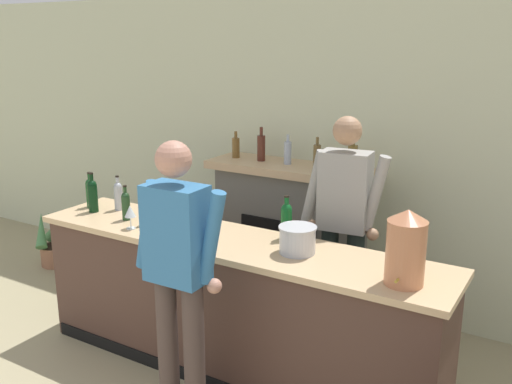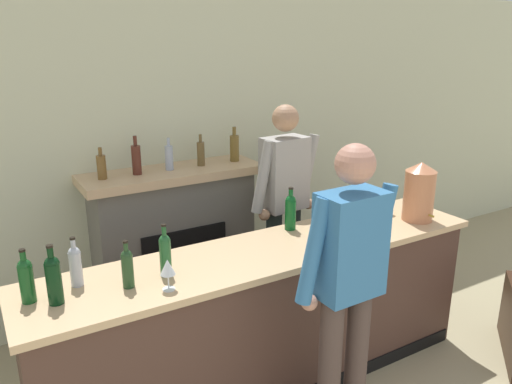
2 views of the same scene
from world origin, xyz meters
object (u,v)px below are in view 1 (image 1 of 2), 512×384
(person_customer, at_px, (179,276))
(wine_bottle_port_short, at_px, (93,194))
(potted_plant_corner, at_px, (55,242))
(wine_glass_front_left, at_px, (130,212))
(person_bartender, at_px, (343,226))
(copper_dispenser, at_px, (406,247))
(ice_bucket_steel, at_px, (297,240))
(wine_bottle_cabernet_heavy, at_px, (286,219))
(wine_glass_by_dispenser, at_px, (398,248))
(wine_bottle_merlot_tall, at_px, (151,206))
(wine_bottle_chardonnay_pale, at_px, (90,191))
(wine_bottle_riesling_slim, at_px, (118,195))
(wine_bottle_rose_blush, at_px, (126,205))
(fireplace_stone, at_px, (289,233))

(person_customer, distance_m, wine_bottle_port_short, 1.54)
(potted_plant_corner, height_order, wine_glass_front_left, wine_glass_front_left)
(person_bartender, height_order, copper_dispenser, person_bartender)
(person_bartender, xyz_separation_m, ice_bucket_steel, (-0.05, -0.64, 0.08))
(person_customer, distance_m, wine_bottle_cabernet_heavy, 0.94)
(person_bartender, bearing_deg, wine_glass_by_dispenser, -43.85)
(wine_bottle_merlot_tall, distance_m, wine_bottle_chardonnay_pale, 0.72)
(person_bartender, relative_size, wine_bottle_chardonnay_pale, 6.25)
(ice_bucket_steel, xyz_separation_m, wine_glass_front_left, (-1.26, -0.20, 0.04))
(person_bartender, xyz_separation_m, wine_bottle_cabernet_heavy, (-0.24, -0.44, 0.13))
(copper_dispenser, bearing_deg, person_bartender, 131.99)
(potted_plant_corner, distance_m, ice_bucket_steel, 3.42)
(wine_bottle_chardonnay_pale, bearing_deg, wine_glass_front_left, -20.27)
(person_bartender, xyz_separation_m, wine_glass_front_left, (-1.32, -0.84, 0.12))
(copper_dispenser, bearing_deg, wine_bottle_riesling_slim, 174.72)
(person_bartender, relative_size, copper_dispenser, 4.15)
(ice_bucket_steel, distance_m, wine_bottle_rose_blush, 1.44)
(copper_dispenser, height_order, wine_bottle_merlot_tall, copper_dispenser)
(wine_bottle_riesling_slim, bearing_deg, wine_glass_by_dispenser, -0.54)
(wine_bottle_merlot_tall, distance_m, wine_bottle_rose_blush, 0.23)
(person_bartender, height_order, wine_bottle_cabernet_heavy, person_bartender)
(ice_bucket_steel, relative_size, wine_bottle_chardonnay_pale, 0.85)
(fireplace_stone, bearing_deg, wine_bottle_chardonnay_pale, -137.34)
(potted_plant_corner, relative_size, person_customer, 0.37)
(wine_glass_front_left, bearing_deg, wine_bottle_cabernet_heavy, 20.59)
(ice_bucket_steel, bearing_deg, person_customer, -121.89)
(copper_dispenser, height_order, wine_bottle_cabernet_heavy, copper_dispenser)
(wine_glass_by_dispenser, bearing_deg, potted_plant_corner, 171.29)
(person_bartender, xyz_separation_m, wine_bottle_chardonnay_pale, (-1.99, -0.60, 0.12))
(wine_bottle_riesling_slim, xyz_separation_m, wine_bottle_rose_blush, (0.24, -0.16, -0.01))
(person_bartender, distance_m, wine_bottle_rose_blush, 1.66)
(wine_bottle_cabernet_heavy, bearing_deg, wine_bottle_merlot_tall, -167.19)
(potted_plant_corner, bearing_deg, person_bartender, -0.57)
(ice_bucket_steel, height_order, wine_bottle_riesling_slim, wine_bottle_riesling_slim)
(wine_bottle_rose_blush, bearing_deg, wine_bottle_merlot_tall, 7.50)
(copper_dispenser, bearing_deg, person_customer, -153.91)
(wine_bottle_rose_blush, distance_m, wine_bottle_chardonnay_pale, 0.50)
(wine_glass_front_left, bearing_deg, potted_plant_corner, 156.06)
(fireplace_stone, height_order, potted_plant_corner, fireplace_stone)
(person_customer, distance_m, wine_glass_front_left, 0.98)
(wine_bottle_port_short, relative_size, wine_bottle_cabernet_heavy, 1.04)
(wine_bottle_cabernet_heavy, bearing_deg, person_bartender, 60.97)
(fireplace_stone, distance_m, wine_bottle_riesling_slim, 1.55)
(person_customer, bearing_deg, ice_bucket_steel, 58.11)
(person_bartender, distance_m, ice_bucket_steel, 0.65)
(potted_plant_corner, xyz_separation_m, wine_bottle_chardonnay_pale, (1.30, -0.63, 0.90))
(wine_bottle_cabernet_heavy, relative_size, wine_bottle_chardonnay_pale, 1.06)
(wine_bottle_cabernet_heavy, distance_m, wine_glass_front_left, 1.15)
(wine_bottle_rose_blush, bearing_deg, person_bartender, 25.16)
(wine_bottle_rose_blush, height_order, wine_bottle_cabernet_heavy, wine_bottle_cabernet_heavy)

